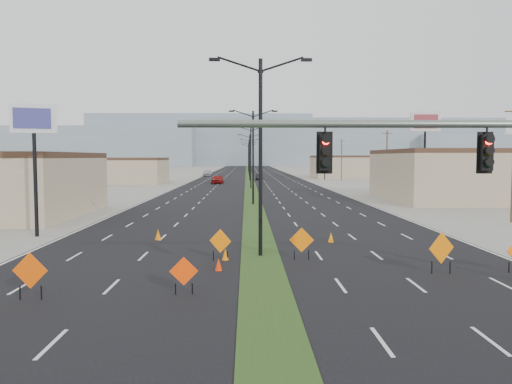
{
  "coord_description": "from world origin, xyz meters",
  "views": [
    {
      "loc": [
        -0.71,
        -13.3,
        5.08
      ],
      "look_at": [
        -0.2,
        13.61,
        3.2
      ],
      "focal_mm": 35.0,
      "sensor_mm": 36.0,
      "label": 1
    }
  ],
  "objects_px": {
    "streetlight_5": "(249,156)",
    "pole_sign_east_near": "(425,128)",
    "cone_3": "(158,235)",
    "streetlight_0": "(260,151)",
    "cone_0": "(225,255)",
    "streetlight_4": "(249,156)",
    "streetlight_2": "(251,155)",
    "car_far": "(207,173)",
    "streetlight_6": "(248,156)",
    "construction_sign_1": "(184,273)",
    "cone_1": "(219,265)",
    "construction_sign_3": "(302,241)",
    "car_left": "(217,179)",
    "pole_sign_west": "(34,130)",
    "pole_sign_east_far": "(325,148)",
    "car_mid": "(260,177)",
    "cone_2": "(331,238)",
    "construction_sign_0": "(30,272)",
    "streetlight_1": "(253,154)",
    "construction_sign_2": "(220,242)",
    "construction_sign_4": "(441,249)",
    "streetlight_3": "(250,156)"
  },
  "relations": [
    {
      "from": "streetlight_5",
      "to": "pole_sign_east_near",
      "type": "relative_size",
      "value": 0.98
    },
    {
      "from": "cone_3",
      "to": "pole_sign_east_near",
      "type": "bearing_deg",
      "value": 45.38
    },
    {
      "from": "streetlight_0",
      "to": "cone_0",
      "type": "height_order",
      "value": "streetlight_0"
    },
    {
      "from": "streetlight_4",
      "to": "streetlight_5",
      "type": "xyz_separation_m",
      "value": [
        0.0,
        28.0,
        0.0
      ]
    },
    {
      "from": "streetlight_2",
      "to": "car_far",
      "type": "xyz_separation_m",
      "value": [
        -11.2,
        52.2,
        -4.61
      ]
    },
    {
      "from": "streetlight_6",
      "to": "construction_sign_1",
      "type": "distance_m",
      "value": 175.21
    },
    {
      "from": "cone_1",
      "to": "construction_sign_1",
      "type": "bearing_deg",
      "value": -105.39
    },
    {
      "from": "streetlight_2",
      "to": "construction_sign_3",
      "type": "relative_size",
      "value": 6.17
    },
    {
      "from": "streetlight_5",
      "to": "pole_sign_east_near",
      "type": "bearing_deg",
      "value": -79.79
    },
    {
      "from": "car_left",
      "to": "pole_sign_west",
      "type": "height_order",
      "value": "pole_sign_west"
    },
    {
      "from": "streetlight_0",
      "to": "construction_sign_3",
      "type": "bearing_deg",
      "value": -27.63
    },
    {
      "from": "cone_3",
      "to": "streetlight_2",
      "type": "bearing_deg",
      "value": 83.11
    },
    {
      "from": "streetlight_2",
      "to": "pole_sign_east_far",
      "type": "distance_m",
      "value": 34.48
    },
    {
      "from": "car_mid",
      "to": "car_far",
      "type": "height_order",
      "value": "car_far"
    },
    {
      "from": "cone_2",
      "to": "pole_sign_west",
      "type": "bearing_deg",
      "value": 171.89
    },
    {
      "from": "streetlight_0",
      "to": "car_far",
      "type": "distance_m",
      "value": 108.88
    },
    {
      "from": "streetlight_5",
      "to": "construction_sign_0",
      "type": "bearing_deg",
      "value": -93.25
    },
    {
      "from": "streetlight_1",
      "to": "streetlight_5",
      "type": "bearing_deg",
      "value": 90.0
    },
    {
      "from": "construction_sign_2",
      "to": "construction_sign_4",
      "type": "relative_size",
      "value": 0.85
    },
    {
      "from": "car_far",
      "to": "pole_sign_east_near",
      "type": "height_order",
      "value": "pole_sign_east_near"
    },
    {
      "from": "car_far",
      "to": "cone_1",
      "type": "relative_size",
      "value": 9.75
    },
    {
      "from": "car_mid",
      "to": "pole_sign_east_far",
      "type": "distance_m",
      "value": 16.0
    },
    {
      "from": "car_left",
      "to": "construction_sign_1",
      "type": "bearing_deg",
      "value": -81.97
    },
    {
      "from": "cone_2",
      "to": "pole_sign_east_far",
      "type": "xyz_separation_m",
      "value": [
        12.51,
        81.99,
        6.84
      ]
    },
    {
      "from": "car_left",
      "to": "construction_sign_0",
      "type": "distance_m",
      "value": 78.2
    },
    {
      "from": "streetlight_4",
      "to": "cone_1",
      "type": "height_order",
      "value": "streetlight_4"
    },
    {
      "from": "streetlight_4",
      "to": "car_mid",
      "type": "height_order",
      "value": "streetlight_4"
    },
    {
      "from": "streetlight_4",
      "to": "construction_sign_2",
      "type": "relative_size",
      "value": 6.42
    },
    {
      "from": "streetlight_6",
      "to": "construction_sign_3",
      "type": "xyz_separation_m",
      "value": [
        2.0,
        -169.05,
        -4.46
      ]
    },
    {
      "from": "cone_2",
      "to": "cone_1",
      "type": "bearing_deg",
      "value": -130.69
    },
    {
      "from": "streetlight_0",
      "to": "cone_2",
      "type": "xyz_separation_m",
      "value": [
        4.32,
        4.05,
        -5.12
      ]
    },
    {
      "from": "construction_sign_1",
      "to": "streetlight_3",
      "type": "bearing_deg",
      "value": 85.0
    },
    {
      "from": "car_left",
      "to": "construction_sign_1",
      "type": "height_order",
      "value": "car_left"
    },
    {
      "from": "construction_sign_4",
      "to": "cone_3",
      "type": "relative_size",
      "value": 2.74
    },
    {
      "from": "streetlight_0",
      "to": "construction_sign_1",
      "type": "distance_m",
      "value": 9.0
    },
    {
      "from": "streetlight_6",
      "to": "cone_0",
      "type": "xyz_separation_m",
      "value": [
        -1.76,
        -168.99,
        -5.13
      ]
    },
    {
      "from": "car_far",
      "to": "pole_sign_east_far",
      "type": "xyz_separation_m",
      "value": [
        28.04,
        -22.16,
        6.33
      ]
    },
    {
      "from": "pole_sign_west",
      "to": "pole_sign_east_near",
      "type": "height_order",
      "value": "pole_sign_east_near"
    },
    {
      "from": "streetlight_3",
      "to": "streetlight_2",
      "type": "bearing_deg",
      "value": -90.0
    },
    {
      "from": "streetlight_1",
      "to": "streetlight_6",
      "type": "height_order",
      "value": "same"
    },
    {
      "from": "cone_3",
      "to": "pole_sign_west",
      "type": "relative_size",
      "value": 0.08
    },
    {
      "from": "streetlight_0",
      "to": "cone_3",
      "type": "distance_m",
      "value": 9.49
    },
    {
      "from": "streetlight_3",
      "to": "cone_0",
      "type": "distance_m",
      "value": 85.16
    },
    {
      "from": "streetlight_0",
      "to": "streetlight_5",
      "type": "relative_size",
      "value": 1.0
    },
    {
      "from": "construction_sign_0",
      "to": "cone_1",
      "type": "height_order",
      "value": "construction_sign_0"
    },
    {
      "from": "pole_sign_west",
      "to": "pole_sign_east_far",
      "type": "distance_m",
      "value": 85.19
    },
    {
      "from": "streetlight_5",
      "to": "construction_sign_1",
      "type": "bearing_deg",
      "value": -91.18
    },
    {
      "from": "construction_sign_1",
      "to": "streetlight_6",
      "type": "bearing_deg",
      "value": 85.92
    },
    {
      "from": "car_mid",
      "to": "cone_1",
      "type": "height_order",
      "value": "car_mid"
    },
    {
      "from": "streetlight_0",
      "to": "construction_sign_2",
      "type": "relative_size",
      "value": 6.42
    }
  ]
}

